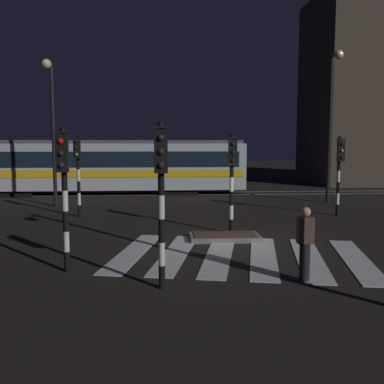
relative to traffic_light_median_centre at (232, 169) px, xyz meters
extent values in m
plane|color=black|center=(-0.21, -1.48, -2.25)|extent=(120.00, 120.00, 0.00)
cube|color=#59595E|center=(-0.21, 11.26, -2.24)|extent=(80.00, 0.12, 0.03)
cube|color=#59595E|center=(-0.21, 12.70, -2.24)|extent=(80.00, 0.12, 0.03)
cube|color=silver|center=(-3.23, -2.43, -2.24)|extent=(1.64, 4.69, 0.02)
cube|color=silver|center=(-2.02, -2.68, -2.24)|extent=(1.64, 4.69, 0.02)
cube|color=silver|center=(-0.81, -2.94, -2.24)|extent=(1.64, 4.69, 0.02)
cube|color=silver|center=(0.40, -3.19, -2.24)|extent=(1.64, 4.69, 0.02)
cube|color=silver|center=(1.60, -3.44, -2.24)|extent=(1.64, 4.69, 0.02)
cube|color=silver|center=(2.81, -3.70, -2.24)|extent=(1.64, 4.69, 0.02)
cube|color=slate|center=(-0.37, -0.95, -2.17)|extent=(2.26, 1.18, 0.16)
cube|color=#4C382D|center=(-0.37, -0.95, -2.08)|extent=(2.03, 1.06, 0.02)
cylinder|color=black|center=(0.00, 0.09, -2.01)|extent=(0.14, 0.14, 0.49)
cylinder|color=white|center=(0.00, 0.09, -1.52)|extent=(0.14, 0.14, 0.49)
cylinder|color=black|center=(0.00, 0.09, -1.03)|extent=(0.14, 0.14, 0.49)
cylinder|color=white|center=(0.00, 0.09, -0.55)|extent=(0.14, 0.14, 0.49)
cylinder|color=black|center=(0.00, 0.09, -0.06)|extent=(0.14, 0.14, 0.49)
cylinder|color=white|center=(0.00, 0.09, 0.43)|extent=(0.14, 0.14, 0.49)
cylinder|color=black|center=(0.00, 0.09, 0.92)|extent=(0.14, 0.14, 0.49)
cube|color=black|center=(0.00, -0.08, 0.56)|extent=(0.28, 0.20, 0.90)
sphere|color=black|center=(0.00, -0.19, 0.84)|extent=(0.14, 0.14, 0.14)
sphere|color=black|center=(0.00, -0.19, 0.56)|extent=(0.14, 0.14, 0.14)
sphere|color=black|center=(0.00, -0.19, 0.28)|extent=(0.14, 0.14, 0.14)
cube|color=black|center=(0.00, -0.08, 1.05)|extent=(0.36, 0.24, 0.04)
cylinder|color=black|center=(-2.41, -5.69, -2.00)|extent=(0.14, 0.14, 0.51)
cylinder|color=white|center=(-2.41, -5.69, -1.49)|extent=(0.14, 0.14, 0.51)
cylinder|color=black|center=(-2.41, -5.69, -0.98)|extent=(0.14, 0.14, 0.51)
cylinder|color=white|center=(-2.41, -5.69, -0.47)|extent=(0.14, 0.14, 0.51)
cylinder|color=black|center=(-2.41, -5.69, 0.04)|extent=(0.14, 0.14, 0.51)
cylinder|color=white|center=(-2.41, -5.69, 0.56)|extent=(0.14, 0.14, 0.51)
cylinder|color=black|center=(-2.41, -5.69, 1.07)|extent=(0.14, 0.14, 0.51)
cube|color=black|center=(-2.41, -5.86, 0.72)|extent=(0.28, 0.20, 0.90)
sphere|color=black|center=(-2.41, -5.97, 1.00)|extent=(0.14, 0.14, 0.14)
sphere|color=black|center=(-2.41, -5.97, 0.72)|extent=(0.14, 0.14, 0.14)
sphere|color=black|center=(-2.41, -5.97, 0.44)|extent=(0.14, 0.14, 0.14)
cube|color=black|center=(-2.41, -5.86, 1.21)|extent=(0.36, 0.24, 0.04)
cylinder|color=black|center=(-5.89, 3.89, -2.00)|extent=(0.14, 0.14, 0.50)
cylinder|color=white|center=(-5.89, 3.89, -1.50)|extent=(0.14, 0.14, 0.50)
cylinder|color=black|center=(-5.89, 3.89, -1.00)|extent=(0.14, 0.14, 0.50)
cylinder|color=white|center=(-5.89, 3.89, -0.49)|extent=(0.14, 0.14, 0.50)
cylinder|color=black|center=(-5.89, 3.89, 0.01)|extent=(0.14, 0.14, 0.50)
cylinder|color=white|center=(-5.89, 3.89, 0.51)|extent=(0.14, 0.14, 0.50)
cylinder|color=black|center=(-5.89, 3.89, 1.01)|extent=(0.14, 0.14, 0.50)
cube|color=black|center=(-5.89, 3.72, 0.67)|extent=(0.28, 0.20, 0.90)
sphere|color=black|center=(-5.89, 3.61, 0.95)|extent=(0.14, 0.14, 0.14)
sphere|color=black|center=(-5.89, 3.61, 0.67)|extent=(0.14, 0.14, 0.14)
sphere|color=green|center=(-5.89, 3.61, 0.39)|extent=(0.14, 0.14, 0.14)
cube|color=black|center=(-5.89, 3.72, 1.16)|extent=(0.36, 0.24, 0.04)
cylinder|color=black|center=(5.12, 3.46, -2.01)|extent=(0.14, 0.14, 0.48)
cylinder|color=white|center=(5.12, 3.46, -1.53)|extent=(0.14, 0.14, 0.48)
cylinder|color=black|center=(5.12, 3.46, -1.04)|extent=(0.14, 0.14, 0.48)
cylinder|color=white|center=(5.12, 3.46, -0.56)|extent=(0.14, 0.14, 0.48)
cylinder|color=black|center=(5.12, 3.46, -0.07)|extent=(0.14, 0.14, 0.48)
cylinder|color=white|center=(5.12, 3.46, 0.41)|extent=(0.14, 0.14, 0.48)
cylinder|color=black|center=(5.12, 3.46, 0.89)|extent=(0.14, 0.14, 0.48)
cube|color=black|center=(5.12, 3.29, 0.54)|extent=(0.28, 0.20, 0.90)
sphere|color=black|center=(5.12, 3.18, 0.82)|extent=(0.14, 0.14, 0.14)
sphere|color=orange|center=(5.12, 3.18, 0.54)|extent=(0.14, 0.14, 0.14)
sphere|color=black|center=(5.12, 3.18, 0.26)|extent=(0.14, 0.14, 0.14)
cube|color=black|center=(5.12, 3.29, 1.03)|extent=(0.36, 0.24, 0.04)
cylinder|color=black|center=(-4.73, -4.26, -2.00)|extent=(0.14, 0.14, 0.50)
cylinder|color=white|center=(-4.73, -4.26, -1.50)|extent=(0.14, 0.14, 0.50)
cylinder|color=black|center=(-4.73, -4.26, -1.00)|extent=(0.14, 0.14, 0.50)
cylinder|color=white|center=(-4.73, -4.26, -0.50)|extent=(0.14, 0.14, 0.50)
cylinder|color=black|center=(-4.73, -4.26, 0.00)|extent=(0.14, 0.14, 0.50)
cylinder|color=white|center=(-4.73, -4.26, 0.50)|extent=(0.14, 0.14, 0.50)
cylinder|color=black|center=(-4.73, -4.26, 1.00)|extent=(0.14, 0.14, 0.50)
cube|color=black|center=(-4.73, -4.43, 0.65)|extent=(0.28, 0.20, 0.90)
sphere|color=red|center=(-4.73, -4.54, 0.93)|extent=(0.14, 0.14, 0.14)
sphere|color=black|center=(-4.73, -4.54, 0.65)|extent=(0.14, 0.14, 0.14)
sphere|color=black|center=(-4.73, -4.54, 0.37)|extent=(0.14, 0.14, 0.14)
cube|color=black|center=(-4.73, -4.43, 1.14)|extent=(0.36, 0.24, 0.04)
cylinder|color=black|center=(6.20, 7.50, 1.51)|extent=(0.18, 0.18, 7.53)
cylinder|color=black|center=(6.20, 7.05, 5.17)|extent=(0.10, 0.90, 0.10)
sphere|color=#F9E08C|center=(6.20, 6.60, 5.09)|extent=(0.44, 0.44, 0.44)
cylinder|color=black|center=(-7.60, 7.07, 1.18)|extent=(0.18, 0.18, 6.86)
cylinder|color=black|center=(-7.60, 6.62, 4.51)|extent=(0.10, 0.90, 0.10)
sphere|color=#F9E08C|center=(-7.60, 6.17, 4.43)|extent=(0.44, 0.44, 0.44)
cube|color=#B2BCC1|center=(-6.18, 11.98, -0.55)|extent=(17.42, 2.50, 2.70)
cube|color=yellow|center=(-6.18, 10.71, -0.90)|extent=(17.07, 0.04, 0.44)
cube|color=yellow|center=(-6.18, 13.25, -0.90)|extent=(17.07, 0.04, 0.44)
cube|color=black|center=(-6.18, 10.71, -0.10)|extent=(16.55, 0.03, 0.90)
cube|color=#4C4C51|center=(-6.18, 11.98, 0.90)|extent=(17.07, 2.30, 0.20)
cylinder|color=#262628|center=(-8.79, 11.98, 1.40)|extent=(0.08, 0.08, 1.00)
cube|color=black|center=(-1.39, 11.98, -2.08)|extent=(2.20, 2.00, 0.35)
cube|color=black|center=(-10.97, 11.98, -2.08)|extent=(2.20, 2.00, 0.35)
sphere|color=#F9F2CC|center=(2.58, 11.98, -0.95)|extent=(0.24, 0.24, 0.24)
cylinder|color=black|center=(0.84, -5.37, -1.81)|extent=(0.24, 0.24, 0.88)
cube|color=#4C382D|center=(0.84, -5.37, -1.07)|extent=(0.36, 0.22, 0.60)
sphere|color=tan|center=(0.84, -5.37, -0.65)|extent=(0.22, 0.22, 0.22)
camera|label=1|loc=(-2.39, -15.18, 0.93)|focal=42.08mm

